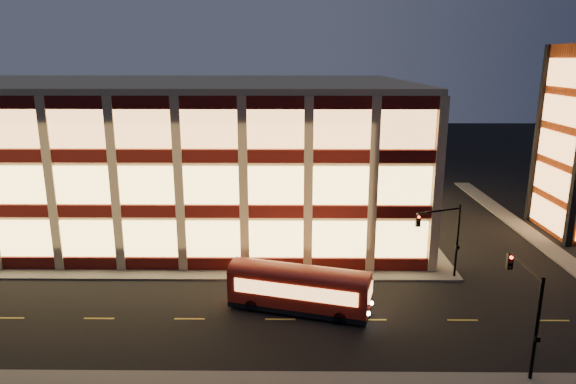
{
  "coord_description": "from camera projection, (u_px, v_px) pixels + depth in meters",
  "views": [
    {
      "loc": [
        10.81,
        -36.58,
        16.68
      ],
      "look_at": [
        10.38,
        8.0,
        5.04
      ],
      "focal_mm": 32.0,
      "sensor_mm": 36.0,
      "label": 1
    }
  ],
  "objects": [
    {
      "name": "ground",
      "position": [
        153.0,
        281.0,
        39.7
      ],
      "size": [
        200.0,
        200.0,
        0.0
      ],
      "primitive_type": "plane",
      "color": "black",
      "rests_on": "ground"
    },
    {
      "name": "sidewalk_office_south",
      "position": [
        119.0,
        274.0,
        40.68
      ],
      "size": [
        54.0,
        2.0,
        0.15
      ],
      "primitive_type": "cube",
      "color": "#514F4C",
      "rests_on": "ground"
    },
    {
      "name": "sidewalk_office_east",
      "position": [
        404.0,
        215.0,
        55.92
      ],
      "size": [
        2.0,
        30.0,
        0.15
      ],
      "primitive_type": "cube",
      "color": "#514F4C",
      "rests_on": "ground"
    },
    {
      "name": "sidewalk_tower_west",
      "position": [
        505.0,
        216.0,
        55.82
      ],
      "size": [
        2.0,
        30.0,
        0.15
      ],
      "primitive_type": "cube",
      "color": "#514F4C",
      "rests_on": "ground"
    },
    {
      "name": "sidewalk_near",
      "position": [
        88.0,
        382.0,
        27.11
      ],
      "size": [
        100.0,
        2.0,
        0.15
      ],
      "primitive_type": "cube",
      "color": "#514F4C",
      "rests_on": "ground"
    },
    {
      "name": "office_building",
      "position": [
        163.0,
        150.0,
        54.26
      ],
      "size": [
        50.45,
        30.45,
        14.5
      ],
      "color": "tan",
      "rests_on": "ground"
    },
    {
      "name": "traffic_signal_far",
      "position": [
        444.0,
        230.0,
        38.69
      ],
      "size": [
        3.79,
        1.87,
        6.0
      ],
      "color": "black",
      "rests_on": "ground"
    },
    {
      "name": "traffic_signal_near",
      "position": [
        527.0,
        297.0,
        27.77
      ],
      "size": [
        0.32,
        4.45,
        6.0
      ],
      "color": "black",
      "rests_on": "ground"
    },
    {
      "name": "trolley_bus",
      "position": [
        299.0,
        286.0,
        34.59
      ],
      "size": [
        9.81,
        4.9,
        3.23
      ],
      "rotation": [
        0.0,
        0.0,
        -0.28
      ],
      "color": "#9B1408",
      "rests_on": "ground"
    }
  ]
}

